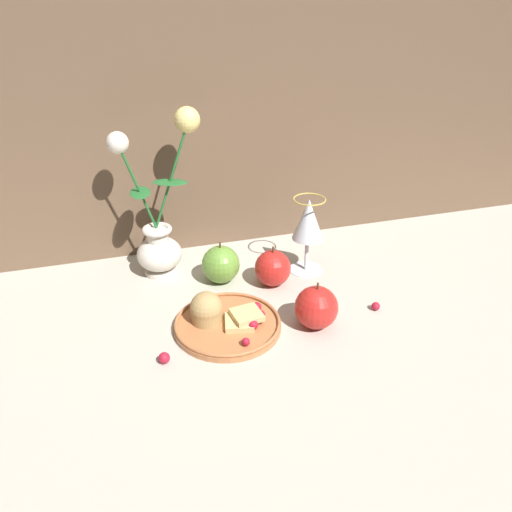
# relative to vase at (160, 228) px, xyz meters

# --- Properties ---
(ground_plane) EXTENTS (2.40, 2.40, 0.00)m
(ground_plane) POSITION_rel_vase_xyz_m (0.15, -0.17, -0.10)
(ground_plane) COLOR #B7B2A3
(ground_plane) RESTS_ON ground
(vase) EXTENTS (0.18, 0.09, 0.34)m
(vase) POSITION_rel_vase_xyz_m (0.00, 0.00, 0.00)
(vase) COLOR silver
(vase) RESTS_ON ground_plane
(plate_with_pastries) EXTENTS (0.19, 0.19, 0.07)m
(plate_with_pastries) POSITION_rel_vase_xyz_m (0.08, -0.23, -0.09)
(plate_with_pastries) COLOR #B77042
(plate_with_pastries) RESTS_ON ground_plane
(wine_glass) EXTENTS (0.07, 0.07, 0.16)m
(wine_glass) POSITION_rel_vase_xyz_m (0.29, -0.08, 0.01)
(wine_glass) COLOR silver
(wine_glass) RESTS_ON ground_plane
(apple_beside_vase) EXTENTS (0.08, 0.08, 0.09)m
(apple_beside_vase) POSITION_rel_vase_xyz_m (0.24, -0.27, -0.06)
(apple_beside_vase) COLOR red
(apple_beside_vase) RESTS_ON ground_plane
(apple_near_glass) EXTENTS (0.07, 0.07, 0.09)m
(apple_near_glass) POSITION_rel_vase_xyz_m (0.21, -0.11, -0.07)
(apple_near_glass) COLOR red
(apple_near_glass) RESTS_ON ground_plane
(apple_at_table_edge) EXTENTS (0.08, 0.08, 0.09)m
(apple_at_table_edge) POSITION_rel_vase_xyz_m (0.11, -0.07, -0.06)
(apple_at_table_edge) COLOR #669938
(apple_at_table_edge) RESTS_ON ground_plane
(berry_near_plate) EXTENTS (0.02, 0.02, 0.02)m
(berry_near_plate) POSITION_rel_vase_xyz_m (0.36, -0.26, -0.10)
(berry_near_plate) COLOR #AD192D
(berry_near_plate) RESTS_ON ground_plane
(berry_front_center) EXTENTS (0.02, 0.02, 0.02)m
(berry_front_center) POSITION_rel_vase_xyz_m (-0.04, -0.29, -0.09)
(berry_front_center) COLOR #AD192D
(berry_front_center) RESTS_ON ground_plane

